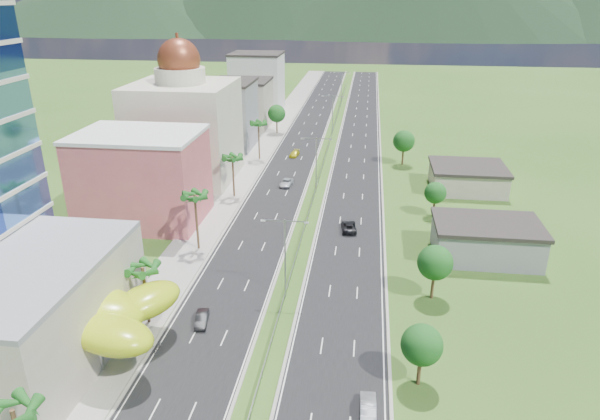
% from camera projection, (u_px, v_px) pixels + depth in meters
% --- Properties ---
extents(ground, '(500.00, 500.00, 0.00)m').
position_uv_depth(ground, '(272.00, 342.00, 61.09)').
color(ground, '#2D5119').
rests_on(ground, ground).
extents(road_left, '(11.00, 260.00, 0.04)m').
position_uv_depth(road_left, '(303.00, 139.00, 144.49)').
color(road_left, black).
rests_on(road_left, ground).
extents(road_right, '(11.00, 260.00, 0.04)m').
position_uv_depth(road_right, '(359.00, 141.00, 142.73)').
color(road_right, black).
rests_on(road_right, ground).
extents(sidewalk_left, '(7.00, 260.00, 0.12)m').
position_uv_depth(sidewalk_left, '(269.00, 137.00, 145.59)').
color(sidewalk_left, gray).
rests_on(sidewalk_left, ground).
extents(median_guardrail, '(0.10, 216.06, 0.76)m').
position_uv_depth(median_guardrail, '(325.00, 157.00, 126.87)').
color(median_guardrail, gray).
rests_on(median_guardrail, ground).
extents(streetlight_median_b, '(6.04, 0.25, 11.00)m').
position_uv_depth(streetlight_median_b, '(285.00, 250.00, 67.69)').
color(streetlight_median_b, gray).
rests_on(streetlight_median_b, ground).
extents(streetlight_median_c, '(6.04, 0.25, 11.00)m').
position_uv_depth(streetlight_median_c, '(316.00, 159.00, 104.37)').
color(streetlight_median_c, gray).
rests_on(streetlight_median_c, ground).
extents(streetlight_median_d, '(6.04, 0.25, 11.00)m').
position_uv_depth(streetlight_median_d, '(333.00, 111.00, 145.63)').
color(streetlight_median_d, gray).
rests_on(streetlight_median_d, ground).
extents(streetlight_median_e, '(6.04, 0.25, 11.00)m').
position_uv_depth(streetlight_median_e, '(342.00, 84.00, 186.89)').
color(streetlight_median_e, gray).
rests_on(streetlight_median_e, ground).
extents(lime_canopy, '(18.00, 15.00, 7.40)m').
position_uv_depth(lime_canopy, '(83.00, 312.00, 57.87)').
color(lime_canopy, '#A3BC12').
rests_on(lime_canopy, ground).
extents(pink_shophouse, '(20.00, 15.00, 15.00)m').
position_uv_depth(pink_shophouse, '(142.00, 179.00, 90.86)').
color(pink_shophouse, '#C3505C').
rests_on(pink_shophouse, ground).
extents(domed_building, '(20.00, 20.00, 28.70)m').
position_uv_depth(domed_building, '(184.00, 125.00, 110.48)').
color(domed_building, beige).
rests_on(domed_building, ground).
extents(midrise_grey, '(16.00, 15.00, 16.00)m').
position_uv_depth(midrise_grey, '(222.00, 115.00, 134.57)').
color(midrise_grey, gray).
rests_on(midrise_grey, ground).
extents(midrise_beige, '(16.00, 15.00, 13.00)m').
position_uv_depth(midrise_beige, '(242.00, 104.00, 155.31)').
color(midrise_beige, '#A69889').
rests_on(midrise_beige, ground).
extents(midrise_white, '(16.00, 15.00, 18.00)m').
position_uv_depth(midrise_white, '(257.00, 83.00, 175.45)').
color(midrise_white, silver).
rests_on(midrise_white, ground).
extents(shed_near, '(15.00, 10.00, 5.00)m').
position_uv_depth(shed_near, '(486.00, 241.00, 79.77)').
color(shed_near, gray).
rests_on(shed_near, ground).
extents(shed_far, '(14.00, 12.00, 4.40)m').
position_uv_depth(shed_far, '(467.00, 179.00, 107.16)').
color(shed_far, '#A69889').
rests_on(shed_far, ground).
extents(palm_tree_a, '(3.60, 3.60, 9.10)m').
position_uv_depth(palm_tree_a, '(13.00, 415.00, 39.68)').
color(palm_tree_a, '#47301C').
rests_on(palm_tree_a, ground).
extents(palm_tree_b, '(3.60, 3.60, 8.10)m').
position_uv_depth(palm_tree_b, '(143.00, 271.00, 62.06)').
color(palm_tree_b, '#47301C').
rests_on(palm_tree_b, ground).
extents(palm_tree_c, '(3.60, 3.60, 9.60)m').
position_uv_depth(palm_tree_c, '(195.00, 198.00, 79.85)').
color(palm_tree_c, '#47301C').
rests_on(palm_tree_c, ground).
extents(palm_tree_d, '(3.60, 3.60, 8.60)m').
position_uv_depth(palm_tree_d, '(232.00, 159.00, 101.30)').
color(palm_tree_d, '#47301C').
rests_on(palm_tree_d, ground).
extents(palm_tree_e, '(3.60, 3.60, 9.40)m').
position_uv_depth(palm_tree_e, '(258.00, 125.00, 123.93)').
color(palm_tree_e, '#47301C').
rests_on(palm_tree_e, ground).
extents(leafy_tree_lfar, '(4.90, 4.90, 8.05)m').
position_uv_depth(leafy_tree_lfar, '(277.00, 114.00, 147.89)').
color(leafy_tree_lfar, '#47301C').
rests_on(leafy_tree_lfar, ground).
extents(leafy_tree_ra, '(4.20, 4.20, 6.90)m').
position_uv_depth(leafy_tree_ra, '(422.00, 345.00, 52.81)').
color(leafy_tree_ra, '#47301C').
rests_on(leafy_tree_ra, ground).
extents(leafy_tree_rb, '(4.55, 4.55, 7.47)m').
position_uv_depth(leafy_tree_rb, '(435.00, 263.00, 67.89)').
color(leafy_tree_rb, '#47301C').
rests_on(leafy_tree_rb, ground).
extents(leafy_tree_rc, '(3.85, 3.85, 6.33)m').
position_uv_depth(leafy_tree_rc, '(435.00, 193.00, 93.52)').
color(leafy_tree_rc, '#47301C').
rests_on(leafy_tree_rc, ground).
extents(leafy_tree_rd, '(4.90, 4.90, 8.05)m').
position_uv_depth(leafy_tree_rd, '(404.00, 141.00, 121.03)').
color(leafy_tree_rd, '#47301C').
rests_on(leafy_tree_rd, ground).
extents(mountain_ridge, '(860.00, 140.00, 90.00)m').
position_uv_depth(mountain_ridge, '(430.00, 36.00, 466.66)').
color(mountain_ridge, black).
rests_on(mountain_ridge, ground).
extents(car_dark_left, '(2.03, 4.14, 1.30)m').
position_uv_depth(car_dark_left, '(202.00, 319.00, 64.20)').
color(car_dark_left, black).
rests_on(car_dark_left, road_left).
extents(car_silver_mid_left, '(2.57, 4.93, 1.32)m').
position_uv_depth(car_silver_mid_left, '(286.00, 183.00, 109.55)').
color(car_silver_mid_left, '#B1B5B9').
rests_on(car_silver_mid_left, road_left).
extents(car_yellow_far_left, '(2.39, 4.55, 1.26)m').
position_uv_depth(car_yellow_far_left, '(295.00, 154.00, 128.99)').
color(car_yellow_far_left, gold).
rests_on(car_yellow_far_left, road_left).
extents(car_silver_right, '(1.58, 4.30, 1.41)m').
position_uv_depth(car_silver_right, '(368.00, 407.00, 50.59)').
color(car_silver_right, '#B2B3BA').
rests_on(car_silver_right, road_right).
extents(car_dark_far_right, '(2.86, 5.28, 1.41)m').
position_uv_depth(car_dark_far_right, '(349.00, 226.00, 89.17)').
color(car_dark_far_right, black).
rests_on(car_dark_far_right, road_right).
extents(motorcycle, '(0.68, 1.89, 1.19)m').
position_uv_depth(motorcycle, '(158.00, 347.00, 59.28)').
color(motorcycle, black).
rests_on(motorcycle, road_left).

